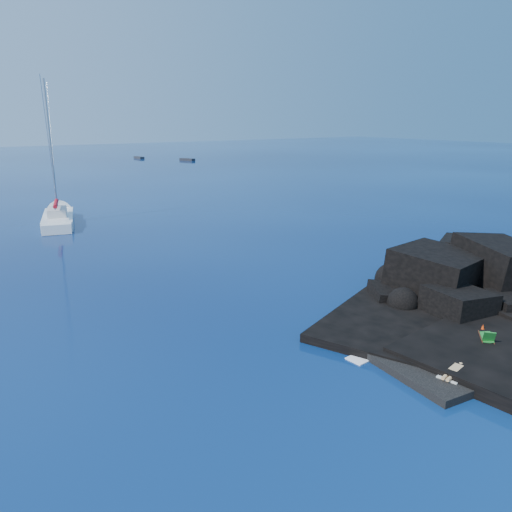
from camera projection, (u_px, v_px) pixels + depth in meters
The scene contains 11 objects.
ground at pixel (403, 386), 20.66m from camera, with size 400.00×400.00×0.00m, color #030B31.
headland at pixel (507, 302), 30.09m from camera, with size 24.00×24.00×3.60m, color black, non-canonical shape.
beach at pixel (458, 354), 23.49m from camera, with size 8.50×6.00×0.70m, color black.
surf_foam at pixel (391, 321), 27.35m from camera, with size 10.00×8.00×0.06m, color white, non-canonical shape.
sailboat at pixel (59, 224), 52.09m from camera, with size 2.91×13.89×14.57m, color white, non-canonical shape.
deck_chair at pixel (487, 333), 23.70m from camera, with size 1.42×0.62×0.98m, color #1A7627, non-canonical shape.
towel at pixel (455, 373), 21.01m from camera, with size 1.83×0.87×0.05m, color silver.
sunbather at pixel (456, 369), 20.97m from camera, with size 1.74×0.49×0.27m, color tan, non-canonical shape.
marker_cone at pixel (483, 329), 24.73m from camera, with size 0.34×0.34×0.52m, color red.
distant_boat_a at pixel (139, 159), 134.95m from camera, with size 1.25×4.01×0.53m, color #28292E.
distant_boat_b at pixel (187, 161), 128.34m from camera, with size 1.34×4.31×0.57m, color black.
Camera 1 is at (-15.43, -11.82, 10.75)m, focal length 35.00 mm.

